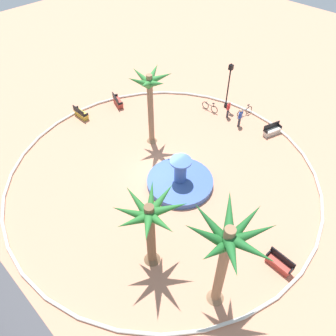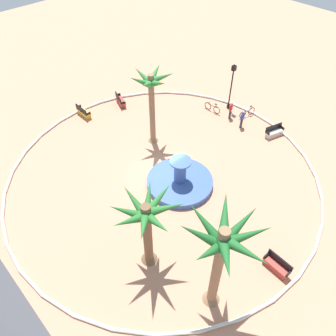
{
  "view_description": "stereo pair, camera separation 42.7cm",
  "coord_description": "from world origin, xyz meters",
  "px_view_note": "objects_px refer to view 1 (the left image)",
  "views": [
    {
      "loc": [
        -12.27,
        11.8,
        17.5
      ],
      "look_at": [
        -0.45,
        -0.07,
        1.0
      ],
      "focal_mm": 35.56,
      "sensor_mm": 36.0,
      "label": 1
    },
    {
      "loc": [
        -12.57,
        11.5,
        17.5
      ],
      "look_at": [
        -0.45,
        -0.07,
        1.0
      ],
      "focal_mm": 35.56,
      "sensor_mm": 36.0,
      "label": 2
    }
  ],
  "objects_px": {
    "person_cyclist_helmet": "(240,117)",
    "lamppost": "(229,82)",
    "bicycle_red_frame": "(245,111)",
    "person_cyclist_photo": "(228,108)",
    "palm_tree_mid_plaza": "(227,247)",
    "fountain": "(180,181)",
    "bench_north": "(118,102)",
    "bench_west": "(279,264)",
    "bench_east": "(81,114)",
    "bicycle_by_lamppost": "(210,107)",
    "bench_southeast": "(272,131)",
    "palm_tree_near_fountain": "(150,220)",
    "palm_tree_by_curb": "(150,92)"
  },
  "relations": [
    {
      "from": "bench_east",
      "to": "lamppost",
      "type": "bearing_deg",
      "value": -128.08
    },
    {
      "from": "fountain",
      "to": "bicycle_by_lamppost",
      "type": "bearing_deg",
      "value": -63.0
    },
    {
      "from": "bench_southeast",
      "to": "lamppost",
      "type": "relative_size",
      "value": 0.39
    },
    {
      "from": "person_cyclist_photo",
      "to": "bench_west",
      "type": "bearing_deg",
      "value": 139.11
    },
    {
      "from": "bench_west",
      "to": "bicycle_red_frame",
      "type": "bearing_deg",
      "value": -46.98
    },
    {
      "from": "bicycle_by_lamppost",
      "to": "person_cyclist_photo",
      "type": "height_order",
      "value": "person_cyclist_photo"
    },
    {
      "from": "fountain",
      "to": "person_cyclist_photo",
      "type": "height_order",
      "value": "fountain"
    },
    {
      "from": "bench_west",
      "to": "bicycle_by_lamppost",
      "type": "relative_size",
      "value": 0.94
    },
    {
      "from": "palm_tree_near_fountain",
      "to": "bicycle_by_lamppost",
      "type": "height_order",
      "value": "palm_tree_near_fountain"
    },
    {
      "from": "palm_tree_near_fountain",
      "to": "bench_west",
      "type": "bearing_deg",
      "value": -138.93
    },
    {
      "from": "bench_north",
      "to": "bicycle_red_frame",
      "type": "bearing_deg",
      "value": -142.78
    },
    {
      "from": "palm_tree_by_curb",
      "to": "bicycle_by_lamppost",
      "type": "xyz_separation_m",
      "value": [
        -0.58,
        -6.63,
        -4.18
      ]
    },
    {
      "from": "palm_tree_near_fountain",
      "to": "palm_tree_by_curb",
      "type": "distance_m",
      "value": 10.83
    },
    {
      "from": "bench_southeast",
      "to": "bicycle_red_frame",
      "type": "height_order",
      "value": "bench_southeast"
    },
    {
      "from": "fountain",
      "to": "person_cyclist_helmet",
      "type": "bearing_deg",
      "value": -82.61
    },
    {
      "from": "bench_north",
      "to": "bicycle_red_frame",
      "type": "distance_m",
      "value": 11.55
    },
    {
      "from": "fountain",
      "to": "bench_east",
      "type": "height_order",
      "value": "fountain"
    },
    {
      "from": "person_cyclist_helmet",
      "to": "lamppost",
      "type": "bearing_deg",
      "value": -30.21
    },
    {
      "from": "bench_west",
      "to": "bench_east",
      "type": "bearing_deg",
      "value": -1.24
    },
    {
      "from": "fountain",
      "to": "lamppost",
      "type": "relative_size",
      "value": 1.08
    },
    {
      "from": "bench_southeast",
      "to": "person_cyclist_helmet",
      "type": "distance_m",
      "value": 2.86
    },
    {
      "from": "bench_southeast",
      "to": "bicycle_red_frame",
      "type": "xyz_separation_m",
      "value": [
        3.24,
        -0.67,
        0.04
      ]
    },
    {
      "from": "person_cyclist_photo",
      "to": "palm_tree_by_curb",
      "type": "bearing_deg",
      "value": 71.57
    },
    {
      "from": "bicycle_red_frame",
      "to": "person_cyclist_helmet",
      "type": "bearing_deg",
      "value": 110.47
    },
    {
      "from": "bench_north",
      "to": "bicycle_red_frame",
      "type": "height_order",
      "value": "bench_north"
    },
    {
      "from": "bench_southeast",
      "to": "person_cyclist_photo",
      "type": "relative_size",
      "value": 1.02
    },
    {
      "from": "bench_east",
      "to": "person_cyclist_photo",
      "type": "bearing_deg",
      "value": -135.05
    },
    {
      "from": "palm_tree_near_fountain",
      "to": "bench_north",
      "type": "bearing_deg",
      "value": -32.07
    },
    {
      "from": "palm_tree_by_curb",
      "to": "bench_north",
      "type": "xyz_separation_m",
      "value": [
        6.02,
        -1.32,
        -4.22
      ]
    },
    {
      "from": "palm_tree_by_curb",
      "to": "palm_tree_mid_plaza",
      "type": "xyz_separation_m",
      "value": [
        -11.98,
        6.56,
        0.4
      ]
    },
    {
      "from": "bench_west",
      "to": "bench_north",
      "type": "xyz_separation_m",
      "value": [
        19.38,
        -3.93,
        0.0
      ]
    },
    {
      "from": "fountain",
      "to": "bench_east",
      "type": "relative_size",
      "value": 2.93
    },
    {
      "from": "bench_north",
      "to": "person_cyclist_photo",
      "type": "xyz_separation_m",
      "value": [
        -8.34,
        -5.64,
        0.57
      ]
    },
    {
      "from": "bench_southeast",
      "to": "person_cyclist_helmet",
      "type": "relative_size",
      "value": 0.99
    },
    {
      "from": "palm_tree_by_curb",
      "to": "bench_east",
      "type": "xyz_separation_m",
      "value": [
        6.82,
        2.17,
        -4.22
      ]
    },
    {
      "from": "palm_tree_near_fountain",
      "to": "palm_tree_by_curb",
      "type": "bearing_deg",
      "value": -43.15
    },
    {
      "from": "palm_tree_mid_plaza",
      "to": "person_cyclist_photo",
      "type": "bearing_deg",
      "value": -54.44
    },
    {
      "from": "palm_tree_mid_plaza",
      "to": "bicycle_by_lamppost",
      "type": "distance_m",
      "value": 18.02
    },
    {
      "from": "palm_tree_near_fountain",
      "to": "person_cyclist_helmet",
      "type": "distance_m",
      "value": 14.86
    },
    {
      "from": "bench_southeast",
      "to": "palm_tree_by_curb",
      "type": "bearing_deg",
      "value": 49.96
    },
    {
      "from": "fountain",
      "to": "palm_tree_mid_plaza",
      "type": "relative_size",
      "value": 0.71
    },
    {
      "from": "palm_tree_mid_plaza",
      "to": "lamppost",
      "type": "relative_size",
      "value": 1.52
    },
    {
      "from": "bench_north",
      "to": "person_cyclist_helmet",
      "type": "bearing_deg",
      "value": -151.72
    },
    {
      "from": "bench_east",
      "to": "palm_tree_near_fountain",
      "type": "bearing_deg",
      "value": 160.46
    },
    {
      "from": "fountain",
      "to": "bench_north",
      "type": "bearing_deg",
      "value": -16.33
    },
    {
      "from": "bicycle_red_frame",
      "to": "person_cyclist_photo",
      "type": "distance_m",
      "value": 1.69
    },
    {
      "from": "palm_tree_mid_plaza",
      "to": "lamppost",
      "type": "bearing_deg",
      "value": -53.77
    },
    {
      "from": "palm_tree_mid_plaza",
      "to": "bench_west",
      "type": "distance_m",
      "value": 6.24
    },
    {
      "from": "palm_tree_by_curb",
      "to": "bicycle_red_frame",
      "type": "relative_size",
      "value": 3.68
    },
    {
      "from": "bench_north",
      "to": "bicycle_by_lamppost",
      "type": "xyz_separation_m",
      "value": [
        -6.6,
        -5.3,
        0.04
      ]
    }
  ]
}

